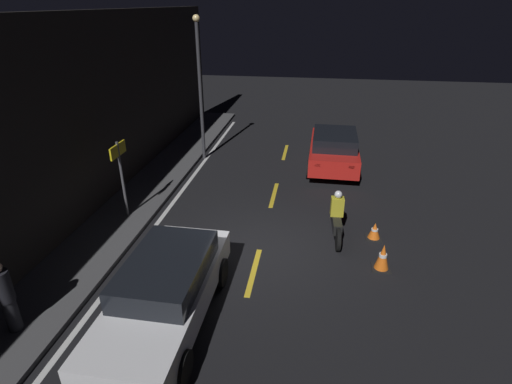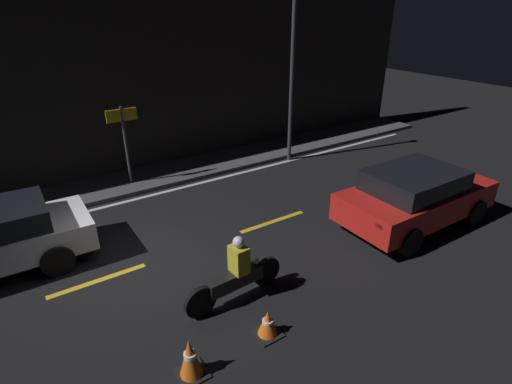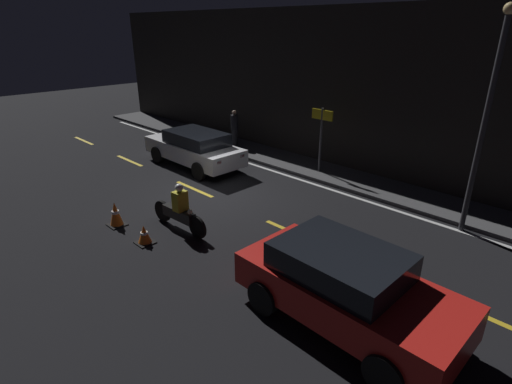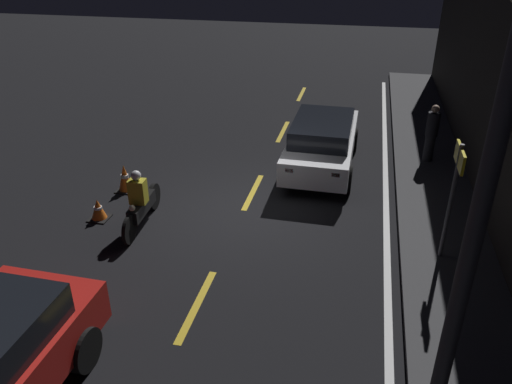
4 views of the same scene
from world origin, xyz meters
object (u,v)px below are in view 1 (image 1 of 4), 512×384
motorcycle (336,218)px  shop_sign (120,165)px  sedan_white (166,290)px  traffic_cone_near (383,257)px  traffic_cone_mid (374,231)px  pedestrian (6,297)px  taxi_red (334,149)px  street_lamp (200,83)px

motorcycle → shop_sign: size_ratio=0.90×
sedan_white → motorcycle: 5.43m
traffic_cone_near → shop_sign: shop_sign is taller
traffic_cone_mid → pedestrian: 9.11m
traffic_cone_mid → pedestrian: bearing=122.6°
taxi_red → street_lamp: bearing=88.1°
traffic_cone_near → shop_sign: size_ratio=0.30×
shop_sign → sedan_white: bearing=-145.2°
traffic_cone_near → street_lamp: street_lamp is taller
motorcycle → sedan_white: bearing=135.1°
motorcycle → pedestrian: pedestrian is taller
sedan_white → traffic_cone_near: (2.57, -4.73, -0.44)m
taxi_red → pedestrian: size_ratio=2.59×
traffic_cone_near → traffic_cone_mid: traffic_cone_near is taller
taxi_red → traffic_cone_near: (-6.82, -1.12, -0.47)m
pedestrian → street_lamp: 10.79m
traffic_cone_mid → shop_sign: 7.68m
traffic_cone_mid → street_lamp: bearing=49.7°
taxi_red → pedestrian: bearing=148.1°
sedan_white → shop_sign: size_ratio=1.90×
motorcycle → street_lamp: (5.59, 5.50, 2.67)m
traffic_cone_near → traffic_cone_mid: (1.47, 0.03, -0.11)m
pedestrian → street_lamp: street_lamp is taller
pedestrian → street_lamp: bearing=-5.7°
taxi_red → sedan_white: bearing=159.7°
taxi_red → traffic_cone_near: bearing=-169.9°
traffic_cone_mid → pedestrian: (-4.89, 7.65, 0.70)m
taxi_red → shop_sign: 8.41m
sedan_white → street_lamp: bearing=-168.3°
taxi_red → traffic_cone_mid: bearing=-167.7°
motorcycle → shop_sign: 6.54m
traffic_cone_near → sedan_white: bearing=118.5°
taxi_red → motorcycle: taxi_red is taller
street_lamp → pedestrian: bearing=174.3°
shop_sign → pedestrian: bearing=178.5°
traffic_cone_mid → shop_sign: size_ratio=0.21×
traffic_cone_near → traffic_cone_mid: 1.47m
traffic_cone_mid → motorcycle: bearing=89.2°
sedan_white → street_lamp: size_ratio=0.79×
traffic_cone_mid → pedestrian: pedestrian is taller
taxi_red → traffic_cone_mid: taxi_red is taller
pedestrian → motorcycle: bearing=-53.2°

